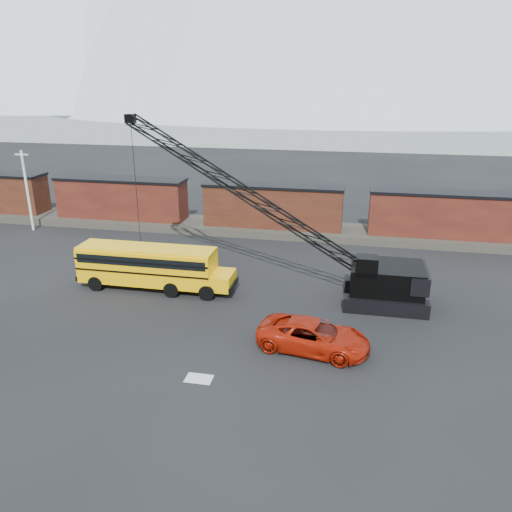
{
  "coord_description": "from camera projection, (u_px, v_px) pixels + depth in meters",
  "views": [
    {
      "loc": [
        7.77,
        -25.09,
        14.83
      ],
      "look_at": [
        1.35,
        6.77,
        3.0
      ],
      "focal_mm": 35.0,
      "sensor_mm": 36.0,
      "label": 1
    }
  ],
  "objects": [
    {
      "name": "boxcar_west_near",
      "position": [
        122.0,
        198.0,
        51.91
      ],
      "size": [
        13.7,
        3.1,
        4.17
      ],
      "color": "#401412",
      "rests_on": "gravel_berm"
    },
    {
      "name": "boxcar_east_near",
      "position": [
        444.0,
        214.0,
        45.97
      ],
      "size": [
        13.7,
        3.1,
        4.17
      ],
      "color": "#401412",
      "rests_on": "gravel_berm"
    },
    {
      "name": "gravel_berm",
      "position": [
        273.0,
        229.0,
        49.77
      ],
      "size": [
        120.0,
        5.0,
        0.7
      ],
      "primitive_type": "cube",
      "color": "#4C473E",
      "rests_on": "ground"
    },
    {
      "name": "red_pickup",
      "position": [
        313.0,
        336.0,
        28.3
      ],
      "size": [
        6.73,
        3.93,
        1.76
      ],
      "primitive_type": "imported",
      "rotation": [
        0.0,
        0.0,
        1.4
      ],
      "color": "#B01B08",
      "rests_on": "ground"
    },
    {
      "name": "ground",
      "position": [
        211.0,
        340.0,
        29.62
      ],
      "size": [
        160.0,
        160.0,
        0.0
      ],
      "primitive_type": "plane",
      "color": "black",
      "rests_on": "ground"
    },
    {
      "name": "snow_patch",
      "position": [
        199.0,
        379.0,
        25.84
      ],
      "size": [
        1.4,
        0.9,
        0.02
      ],
      "primitive_type": "cube",
      "color": "silver",
      "rests_on": "ground"
    },
    {
      "name": "crawler_crane",
      "position": [
        264.0,
        205.0,
        34.25
      ],
      "size": [
        21.33,
        4.2,
        12.48
      ],
      "color": "black",
      "rests_on": "ground"
    },
    {
      "name": "maroon_suv",
      "position": [
        328.0,
        339.0,
        28.29
      ],
      "size": [
        4.94,
        2.26,
        1.4
      ],
      "primitive_type": "imported",
      "rotation": [
        0.0,
        0.0,
        1.51
      ],
      "color": "#48120C",
      "rests_on": "ground"
    },
    {
      "name": "boxcar_mid",
      "position": [
        273.0,
        205.0,
        48.94
      ],
      "size": [
        13.7,
        3.1,
        4.17
      ],
      "color": "#562418",
      "rests_on": "gravel_berm"
    },
    {
      "name": "utility_pole",
      "position": [
        27.0,
        190.0,
        49.24
      ],
      "size": [
        1.4,
        0.24,
        8.0
      ],
      "color": "silver",
      "rests_on": "ground"
    },
    {
      "name": "school_bus",
      "position": [
        152.0,
        266.0,
        36.16
      ],
      "size": [
        11.65,
        2.65,
        3.19
      ],
      "color": "#FEB705",
      "rests_on": "ground"
    }
  ]
}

